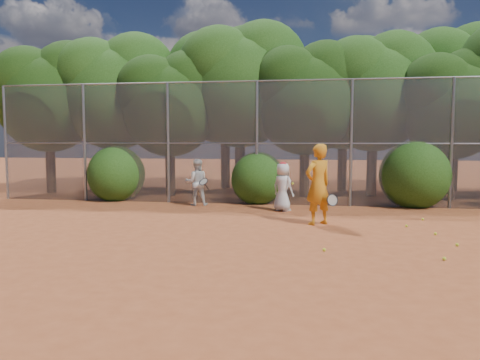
# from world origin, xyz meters

# --- Properties ---
(ground) EXTENTS (80.00, 80.00, 0.00)m
(ground) POSITION_xyz_m (0.00, 0.00, 0.00)
(ground) COLOR #974522
(ground) RESTS_ON ground
(fence_back) EXTENTS (20.05, 0.09, 4.03)m
(fence_back) POSITION_xyz_m (-0.12, 6.00, 2.05)
(fence_back) COLOR gray
(fence_back) RESTS_ON ground
(tree_0) EXTENTS (4.38, 3.81, 6.00)m
(tree_0) POSITION_xyz_m (-9.44, 8.04, 3.93)
(tree_0) COLOR black
(tree_0) RESTS_ON ground
(tree_1) EXTENTS (4.64, 4.03, 6.35)m
(tree_1) POSITION_xyz_m (-6.94, 8.54, 4.16)
(tree_1) COLOR black
(tree_1) RESTS_ON ground
(tree_2) EXTENTS (3.99, 3.47, 5.47)m
(tree_2) POSITION_xyz_m (-4.45, 7.83, 3.58)
(tree_2) COLOR black
(tree_2) RESTS_ON ground
(tree_3) EXTENTS (4.89, 4.26, 6.70)m
(tree_3) POSITION_xyz_m (-1.94, 8.84, 4.40)
(tree_3) COLOR black
(tree_3) RESTS_ON ground
(tree_4) EXTENTS (4.19, 3.64, 5.73)m
(tree_4) POSITION_xyz_m (0.55, 8.24, 3.76)
(tree_4) COLOR black
(tree_4) RESTS_ON ground
(tree_5) EXTENTS (4.51, 3.92, 6.17)m
(tree_5) POSITION_xyz_m (3.06, 9.04, 4.05)
(tree_5) COLOR black
(tree_5) RESTS_ON ground
(tree_6) EXTENTS (3.86, 3.36, 5.29)m
(tree_6) POSITION_xyz_m (5.55, 8.03, 3.47)
(tree_6) COLOR black
(tree_6) RESTS_ON ground
(tree_9) EXTENTS (4.83, 4.20, 6.62)m
(tree_9) POSITION_xyz_m (-7.94, 10.84, 4.34)
(tree_9) COLOR black
(tree_9) RESTS_ON ground
(tree_10) EXTENTS (5.15, 4.48, 7.06)m
(tree_10) POSITION_xyz_m (-2.93, 11.05, 4.63)
(tree_10) COLOR black
(tree_10) RESTS_ON ground
(tree_11) EXTENTS (4.64, 4.03, 6.35)m
(tree_11) POSITION_xyz_m (2.06, 10.64, 4.16)
(tree_11) COLOR black
(tree_11) RESTS_ON ground
(tree_12) EXTENTS (5.02, 4.37, 6.88)m
(tree_12) POSITION_xyz_m (6.56, 11.24, 4.51)
(tree_12) COLOR black
(tree_12) RESTS_ON ground
(bush_0) EXTENTS (2.00, 2.00, 2.00)m
(bush_0) POSITION_xyz_m (-6.00, 6.30, 1.00)
(bush_0) COLOR #1C4110
(bush_0) RESTS_ON ground
(bush_1) EXTENTS (1.80, 1.80, 1.80)m
(bush_1) POSITION_xyz_m (-1.00, 6.30, 0.90)
(bush_1) COLOR #1C4110
(bush_1) RESTS_ON ground
(bush_2) EXTENTS (2.20, 2.20, 2.20)m
(bush_2) POSITION_xyz_m (4.00, 6.30, 1.10)
(bush_2) COLOR #1C4110
(bush_2) RESTS_ON ground
(player_yellow) EXTENTS (0.94, 0.83, 2.02)m
(player_yellow) POSITION_xyz_m (0.96, 2.58, 1.01)
(player_yellow) COLOR orange
(player_yellow) RESTS_ON ground
(player_teen) EXTENTS (0.84, 0.78, 1.46)m
(player_teen) POSITION_xyz_m (-0.06, 4.65, 0.73)
(player_teen) COLOR silver
(player_teen) RESTS_ON ground
(player_white) EXTENTS (0.90, 0.82, 1.49)m
(player_white) POSITION_xyz_m (-2.87, 5.40, 0.75)
(player_white) COLOR silver
(player_white) RESTS_ON ground
(ball_0) EXTENTS (0.07, 0.07, 0.07)m
(ball_0) POSITION_xyz_m (3.69, 0.58, 0.03)
(ball_0) COLOR #C7D626
(ball_0) RESTS_ON ground
(ball_1) EXTENTS (0.07, 0.07, 0.07)m
(ball_1) POSITION_xyz_m (3.09, 2.55, 0.03)
(ball_1) COLOR #C7D626
(ball_1) RESTS_ON ground
(ball_2) EXTENTS (0.07, 0.07, 0.07)m
(ball_2) POSITION_xyz_m (3.14, -0.62, 0.03)
(ball_2) COLOR #C7D626
(ball_2) RESTS_ON ground
(ball_3) EXTENTS (0.07, 0.07, 0.07)m
(ball_3) POSITION_xyz_m (3.54, 1.66, 0.03)
(ball_3) COLOR #C7D626
(ball_3) RESTS_ON ground
(ball_4) EXTENTS (0.07, 0.07, 0.07)m
(ball_4) POSITION_xyz_m (1.06, -0.26, 0.03)
(ball_4) COLOR #C7D626
(ball_4) RESTS_ON ground
(ball_5) EXTENTS (0.07, 0.07, 0.07)m
(ball_5) POSITION_xyz_m (3.70, 3.59, 0.03)
(ball_5) COLOR #C7D626
(ball_5) RESTS_ON ground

